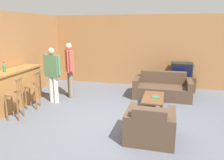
{
  "coord_description": "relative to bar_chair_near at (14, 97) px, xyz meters",
  "views": [
    {
      "loc": [
        1.19,
        -4.44,
        2.2
      ],
      "look_at": [
        -0.19,
        0.81,
        0.85
      ],
      "focal_mm": 35.0,
      "sensor_mm": 36.0,
      "label": 1
    }
  ],
  "objects": [
    {
      "name": "bar_chair_mid",
      "position": [
        -0.0,
        0.74,
        0.0
      ],
      "size": [
        0.46,
        0.46,
        1.02
      ],
      "color": "brown",
      "rests_on": "ground_plane"
    },
    {
      "name": "person_by_counter",
      "position": [
        0.3,
        1.3,
        0.35
      ],
      "size": [
        0.56,
        0.24,
        1.6
      ],
      "color": "silver",
      "rests_on": "ground_plane"
    },
    {
      "name": "bar_counter",
      "position": [
        -0.57,
        0.36,
        -0.03
      ],
      "size": [
        0.55,
        2.66,
        1.04
      ],
      "color": "#A87038",
      "rests_on": "ground_plane"
    },
    {
      "name": "person_by_window",
      "position": [
        0.57,
        1.87,
        0.4
      ],
      "size": [
        0.42,
        0.52,
        1.7
      ],
      "color": "#756B5B",
      "rests_on": "ground_plane"
    },
    {
      "name": "armchair_near",
      "position": [
        3.24,
        -0.21,
        -0.27
      ],
      "size": [
        0.94,
        0.88,
        0.76
      ],
      "color": "#4C3828",
      "rests_on": "ground_plane"
    },
    {
      "name": "wall_back",
      "position": [
        2.32,
        3.91,
        0.75
      ],
      "size": [
        9.4,
        0.08,
        2.6
      ],
      "color": "#9E6B3D",
      "rests_on": "ground_plane"
    },
    {
      "name": "coffee_table",
      "position": [
        3.18,
        1.34,
        -0.22
      ],
      "size": [
        0.53,
        1.07,
        0.39
      ],
      "color": "brown",
      "rests_on": "ground_plane"
    },
    {
      "name": "couch_far",
      "position": [
        3.37,
        2.58,
        -0.28
      ],
      "size": [
        1.75,
        0.92,
        0.78
      ],
      "color": "#4C3828",
      "rests_on": "ground_plane"
    },
    {
      "name": "bottle",
      "position": [
        -0.56,
        0.42,
        0.61
      ],
      "size": [
        0.08,
        0.08,
        0.26
      ],
      "color": "#2D7F3D",
      "rests_on": "bar_counter"
    },
    {
      "name": "tv",
      "position": [
        3.96,
        3.53,
        0.19
      ],
      "size": [
        0.71,
        0.52,
        0.47
      ],
      "color": "black",
      "rests_on": "tv_unit"
    },
    {
      "name": "bar_chair_near",
      "position": [
        0.0,
        0.0,
        0.0
      ],
      "size": [
        0.45,
        0.45,
        1.02
      ],
      "color": "brown",
      "rests_on": "ground_plane"
    },
    {
      "name": "wall_left",
      "position": [
        -0.91,
        1.57,
        0.75
      ],
      "size": [
        0.08,
        8.67,
        2.6
      ],
      "color": "#9E6B3D",
      "rests_on": "ground_plane"
    },
    {
      "name": "tv_unit",
      "position": [
        3.96,
        3.53,
        -0.3
      ],
      "size": [
        0.98,
        0.52,
        0.51
      ],
      "color": "#513823",
      "rests_on": "ground_plane"
    },
    {
      "name": "book_on_table",
      "position": [
        3.25,
        1.31,
        -0.16
      ],
      "size": [
        0.2,
        0.16,
        0.02
      ],
      "color": "#33704C",
      "rests_on": "coffee_table"
    },
    {
      "name": "ground_plane",
      "position": [
        2.32,
        0.24,
        -0.55
      ],
      "size": [
        24.0,
        24.0,
        0.0
      ],
      "primitive_type": "plane",
      "color": "#565B66"
    }
  ]
}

